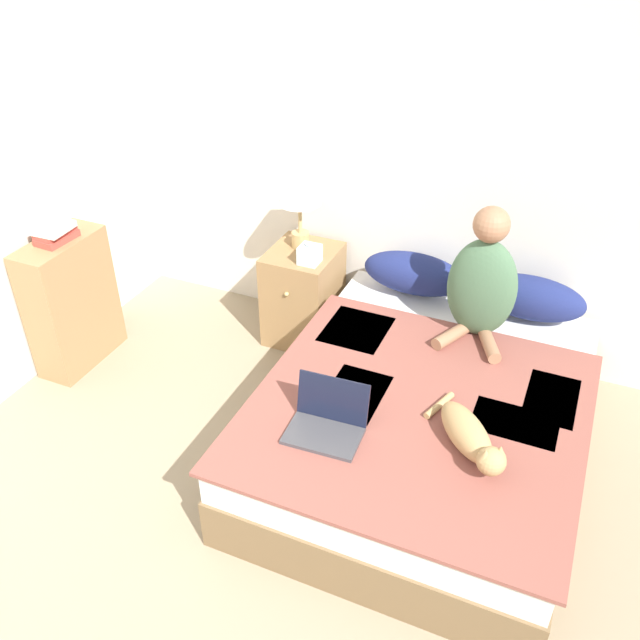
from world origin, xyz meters
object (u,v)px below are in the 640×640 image
at_px(pillow_near, 414,274).
at_px(laptop_open, 327,422).
at_px(pillow_far, 530,298).
at_px(table_lamp, 300,194).
at_px(bed, 425,420).
at_px(nightstand, 303,294).
at_px(tissue_box, 310,254).
at_px(bookshelf, 72,302).
at_px(book_stack_top, 55,233).
at_px(person_sitting, 482,283).
at_px(cat_tabby, 470,437).

height_order(pillow_near, laptop_open, pillow_near).
xyz_separation_m(pillow_far, laptop_open, (-0.68, -1.33, -0.08)).
bearing_deg(laptop_open, pillow_near, 86.85).
bearing_deg(laptop_open, pillow_far, 59.84).
bearing_deg(table_lamp, bed, -36.91).
bearing_deg(nightstand, tissue_box, -48.22).
distance_m(bed, pillow_near, 0.97).
relative_size(pillow_far, bookshelf, 0.74).
xyz_separation_m(pillow_near, pillow_far, (0.68, 0.00, 0.00)).
relative_size(pillow_near, book_stack_top, 2.63).
xyz_separation_m(pillow_near, person_sitting, (0.45, -0.29, 0.20)).
bearing_deg(bed, pillow_far, 67.74).
height_order(bed, bookshelf, bookshelf).
distance_m(laptop_open, tissue_box, 1.30).
bearing_deg(bookshelf, tissue_box, 28.08).
bearing_deg(bed, table_lamp, 143.09).
distance_m(pillow_far, laptop_open, 1.50).
bearing_deg(tissue_box, table_lamp, 129.63).
height_order(laptop_open, tissue_box, tissue_box).
bearing_deg(bookshelf, cat_tabby, -7.44).
relative_size(nightstand, bookshelf, 0.75).
height_order(pillow_near, cat_tabby, pillow_near).
xyz_separation_m(nightstand, book_stack_top, (-1.18, -0.79, 0.57)).
bearing_deg(cat_tabby, table_lamp, -171.78).
bearing_deg(pillow_near, pillow_far, 0.00).
relative_size(cat_tabby, book_stack_top, 2.23).
distance_m(bookshelf, book_stack_top, 0.47).
xyz_separation_m(person_sitting, tissue_box, (-1.05, 0.10, -0.10)).
bearing_deg(nightstand, person_sitting, -10.47).
bearing_deg(nightstand, cat_tabby, -40.29).
bearing_deg(tissue_box, book_stack_top, -151.93).
relative_size(pillow_near, bookshelf, 0.74).
xyz_separation_m(pillow_near, tissue_box, (-0.60, -0.19, 0.09)).
distance_m(laptop_open, nightstand, 1.45).
distance_m(laptop_open, table_lamp, 1.57).
bearing_deg(book_stack_top, bed, 1.02).
bearing_deg(pillow_far, table_lamp, -179.11).
distance_m(pillow_near, bookshelf, 2.08).
height_order(table_lamp, book_stack_top, table_lamp).
bearing_deg(table_lamp, cat_tabby, -40.84).
distance_m(nightstand, bookshelf, 1.43).
xyz_separation_m(bed, pillow_near, (-0.34, 0.83, 0.36)).
height_order(cat_tabby, bookshelf, bookshelf).
height_order(person_sitting, bookshelf, person_sitting).
xyz_separation_m(person_sitting, nightstand, (-1.14, 0.21, -0.47)).
xyz_separation_m(cat_tabby, laptop_open, (-0.62, -0.14, -0.03)).
distance_m(laptop_open, book_stack_top, 1.97).
height_order(bed, book_stack_top, book_stack_top).
height_order(laptop_open, book_stack_top, book_stack_top).
distance_m(cat_tabby, table_lamp, 1.85).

